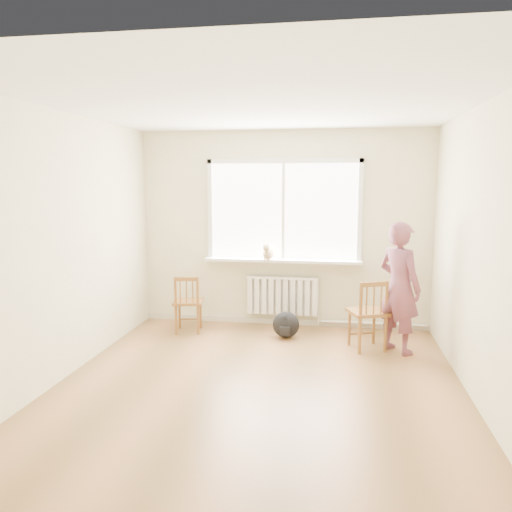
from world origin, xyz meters
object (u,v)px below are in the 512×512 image
at_px(person, 399,288).
at_px(cat, 268,252).
at_px(chair_right, 369,315).
at_px(backpack, 286,325).
at_px(chair_left, 188,304).

xyz_separation_m(person, cat, (-1.66, 0.75, 0.27)).
height_order(person, cat, person).
distance_m(person, cat, 1.84).
bearing_deg(chair_right, backpack, -37.89).
distance_m(chair_left, cat, 1.28).
bearing_deg(person, backpack, 32.52).
bearing_deg(cat, person, -18.96).
bearing_deg(person, cat, 21.44).
xyz_separation_m(chair_right, backpack, (-1.03, 0.32, -0.26)).
xyz_separation_m(chair_left, person, (2.68, -0.34, 0.38)).
relative_size(person, cat, 4.22).
height_order(chair_right, person, person).
height_order(chair_right, backpack, chair_right).
distance_m(chair_right, cat, 1.64).
relative_size(cat, backpack, 1.07).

